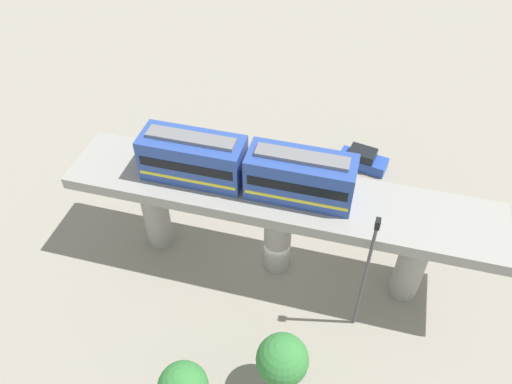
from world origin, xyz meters
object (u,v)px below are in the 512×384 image
parked_car_blue (363,160)px  signal_post (366,272)px  train (246,167)px  parked_car_silver (271,185)px  tree_mid_lot (282,360)px  parked_car_orange (376,212)px

parked_car_blue → signal_post: size_ratio=0.44×
train → parked_car_silver: 11.12m
parked_car_silver → signal_post: 14.44m
tree_mid_lot → parked_car_orange: bearing=-15.1°
parked_car_orange → parked_car_blue: 6.38m
signal_post → parked_car_orange: bearing=-2.8°
train → parked_car_orange: 13.73m
train → tree_mid_lot: train is taller
train → tree_mid_lot: 11.59m
train → parked_car_orange: train is taller
parked_car_orange → tree_mid_lot: 16.36m
parked_car_orange → signal_post: 11.00m
parked_car_orange → train: bearing=134.1°
parked_car_orange → parked_car_blue: bearing=24.0°
parked_car_orange → tree_mid_lot: size_ratio=0.87×
train → parked_car_orange: bearing=-53.7°
signal_post → parked_car_silver: bearing=37.5°
parked_car_blue → train: bearing=162.3°
train → signal_post: 9.63m
train → parked_car_blue: bearing=-29.2°
parked_car_blue → tree_mid_lot: (-21.68, 2.42, 2.82)m
parked_car_orange → parked_car_silver: bearing=91.8°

